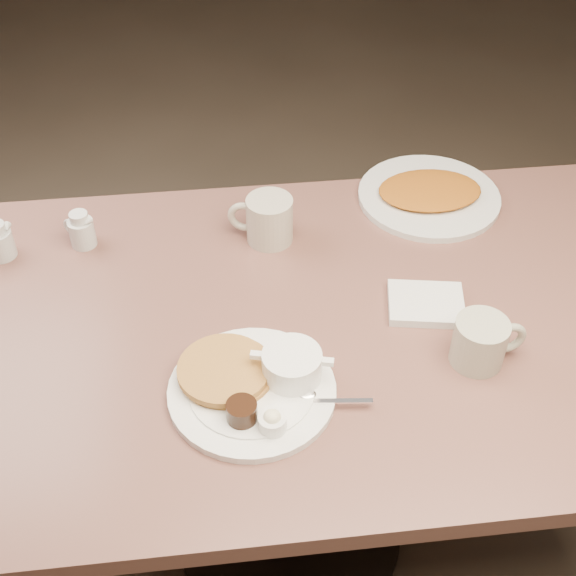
{
  "coord_description": "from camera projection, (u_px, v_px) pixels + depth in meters",
  "views": [
    {
      "loc": [
        -0.12,
        -1.03,
        1.79
      ],
      "look_at": [
        0.0,
        0.02,
        0.82
      ],
      "focal_mm": 48.48,
      "sensor_mm": 36.0,
      "label": 1
    }
  ],
  "objects": [
    {
      "name": "coffee_mug_near",
      "position": [
        482.0,
        341.0,
        1.36
      ],
      "size": [
        0.14,
        0.1,
        0.09
      ],
      "color": "#B6B39E",
      "rests_on": "diner_table"
    },
    {
      "name": "napkin",
      "position": [
        426.0,
        304.0,
        1.49
      ],
      "size": [
        0.16,
        0.14,
        0.02
      ],
      "color": "silver",
      "rests_on": "diner_table"
    },
    {
      "name": "coffee_mug_far",
      "position": [
        268.0,
        220.0,
        1.61
      ],
      "size": [
        0.15,
        0.12,
        0.1
      ],
      "color": "beige",
      "rests_on": "diner_table"
    },
    {
      "name": "creamer_right",
      "position": [
        81.0,
        230.0,
        1.61
      ],
      "size": [
        0.07,
        0.06,
        0.08
      ],
      "color": "silver",
      "rests_on": "diner_table"
    },
    {
      "name": "main_plate",
      "position": [
        256.0,
        382.0,
        1.33
      ],
      "size": [
        0.38,
        0.35,
        0.07
      ],
      "color": "white",
      "rests_on": "diner_table"
    },
    {
      "name": "diner_table",
      "position": [
        289.0,
        381.0,
        1.58
      ],
      "size": [
        1.5,
        0.9,
        0.75
      ],
      "color": "#84564C",
      "rests_on": "ground"
    },
    {
      "name": "hash_plate",
      "position": [
        429.0,
        194.0,
        1.74
      ],
      "size": [
        0.32,
        0.32,
        0.04
      ],
      "color": "silver",
      "rests_on": "diner_table"
    }
  ]
}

